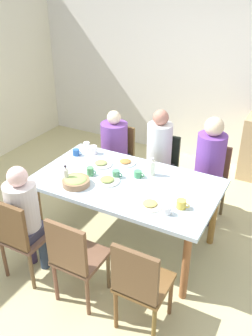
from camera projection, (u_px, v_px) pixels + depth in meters
ground_plane at (126, 241)px, 3.97m from camera, size 6.68×6.68×0.00m
wall_back at (206, 75)px, 5.25m from camera, size 5.80×0.12×2.60m
dining_table at (126, 188)px, 3.64m from camera, size 1.84×1.06×0.78m
chair_0 at (140, 283)px, 2.77m from camera, size 0.40×0.40×0.90m
chair_1 at (209, 178)px, 4.17m from camera, size 0.40×0.40×0.90m
person_1 at (210, 162)px, 3.98m from camera, size 0.32×0.32×1.29m
chair_2 at (118, 156)px, 4.68m from camera, size 0.40×0.40×0.90m
person_2 at (114, 145)px, 4.52m from camera, size 0.34×0.34×1.15m
chair_3 at (75, 256)px, 3.02m from camera, size 0.40×0.40×0.90m
chair_4 at (161, 167)px, 4.43m from camera, size 0.40×0.40×0.90m
person_4 at (159, 152)px, 4.24m from camera, size 0.30×0.30×1.27m
chair_5 at (20, 234)px, 3.28m from camera, size 0.40×0.40×0.90m
person_5 at (24, 212)px, 3.26m from camera, size 0.30×0.30×1.17m
plate_0 at (125, 162)px, 3.92m from camera, size 0.23×0.23×0.04m
plate_1 at (101, 164)px, 3.89m from camera, size 0.24×0.24×0.04m
plate_2 at (107, 180)px, 3.58m from camera, size 0.25×0.25×0.04m
plate_3 at (150, 204)px, 3.21m from camera, size 0.24×0.24×0.04m
bowl_0 at (76, 181)px, 3.52m from camera, size 0.27×0.27×0.08m
cup_0 at (181, 204)px, 3.17m from camera, size 0.12×0.09×0.08m
cup_1 at (167, 210)px, 3.09m from camera, size 0.11×0.07×0.07m
cup_2 at (138, 174)px, 3.65m from camera, size 0.12×0.08×0.07m
cup_3 at (116, 174)px, 3.65m from camera, size 0.11×0.08×0.08m
cup_4 at (87, 146)px, 4.23m from camera, size 0.11×0.07×0.09m
cup_5 at (90, 171)px, 3.68m from camera, size 0.11×0.07×0.09m
cup_6 at (76, 152)px, 4.09m from camera, size 0.11×0.08×0.07m
cup_7 at (93, 150)px, 4.12m from camera, size 0.12×0.09×0.09m
bottle_0 at (152, 167)px, 3.66m from camera, size 0.06×0.06×0.20m
bottle_1 at (66, 175)px, 3.51m from camera, size 0.05×0.05×0.20m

